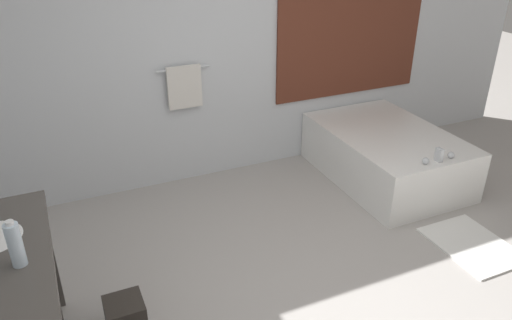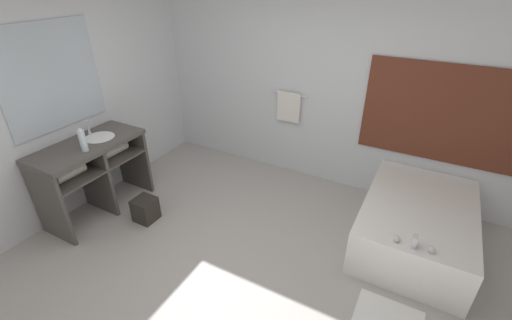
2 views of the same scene
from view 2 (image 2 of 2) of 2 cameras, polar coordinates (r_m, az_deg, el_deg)
The scene contains 8 objects.
ground_plane at distance 3.47m, azimuth -5.71°, elevation -19.28°, with size 16.00×16.00×0.00m, color #A8A39E.
wall_back_with_blinds at distance 4.46m, azimuth 10.36°, elevation 12.60°, with size 7.40×0.13×2.70m.
wall_left_with_mirror at distance 4.23m, azimuth -32.95°, elevation 7.59°, with size 0.08×7.40×2.70m.
vanity_counter at distance 4.34m, azimuth -25.50°, elevation -0.55°, with size 0.59×1.20×0.90m.
sink_faucet at distance 4.41m, azimuth -26.15°, elevation 4.88°, with size 0.09×0.04×0.18m.
bathtub at distance 4.00m, azimuth 25.13°, elevation -9.38°, with size 1.05×1.56×0.62m.
water_bottle_1 at distance 4.01m, azimuth -26.91°, elevation 2.92°, with size 0.07×0.07×0.25m.
waste_bin at distance 4.22m, azimuth -17.95°, elevation -7.82°, with size 0.24×0.24×0.28m.
Camera 2 is at (1.37, -1.85, 2.59)m, focal length 24.00 mm.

